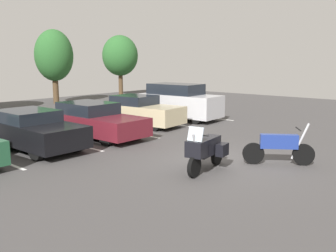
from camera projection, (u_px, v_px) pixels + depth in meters
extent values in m
cube|color=#423F3F|center=(221.00, 164.00, 11.75)|extent=(44.00, 44.00, 0.10)
cylinder|color=black|center=(194.00, 167.00, 10.20)|extent=(0.63, 0.21, 0.62)
cylinder|color=black|center=(217.00, 155.00, 11.45)|extent=(0.63, 0.21, 0.62)
cube|color=black|center=(207.00, 146.00, 10.75)|extent=(1.17, 0.58, 0.50)
cylinder|color=#B2B2B7|center=(197.00, 151.00, 10.23)|extent=(0.50, 0.14, 1.09)
cylinder|color=black|center=(198.00, 135.00, 10.22)|extent=(0.13, 0.62, 0.04)
cube|color=black|center=(196.00, 149.00, 10.20)|extent=(0.51, 0.56, 0.45)
cube|color=#B2C1CC|center=(196.00, 134.00, 10.09)|extent=(0.23, 0.46, 0.39)
cube|color=black|center=(222.00, 150.00, 10.88)|extent=(0.47, 0.30, 0.36)
cube|color=black|center=(201.00, 147.00, 11.24)|extent=(0.47, 0.30, 0.36)
cylinder|color=black|center=(303.00, 155.00, 11.39)|extent=(0.48, 0.62, 0.67)
cylinder|color=black|center=(253.00, 153.00, 11.54)|extent=(0.48, 0.62, 0.67)
cube|color=navy|center=(279.00, 141.00, 11.40)|extent=(0.84, 1.06, 0.44)
cylinder|color=#B2B2B7|center=(300.00, 141.00, 11.33)|extent=(0.35, 0.46, 1.14)
cylinder|color=black|center=(298.00, 129.00, 11.27)|extent=(0.53, 0.38, 0.04)
cube|color=silver|center=(62.00, 141.00, 14.80)|extent=(0.12, 5.10, 0.01)
cube|color=silver|center=(118.00, 131.00, 17.02)|extent=(0.12, 5.10, 0.01)
cube|color=silver|center=(161.00, 122.00, 19.25)|extent=(0.12, 5.10, 0.01)
cube|color=silver|center=(195.00, 116.00, 21.47)|extent=(0.12, 5.10, 0.01)
cube|color=black|center=(33.00, 132.00, 13.49)|extent=(1.87, 4.62, 0.75)
cube|color=black|center=(27.00, 116.00, 13.60)|extent=(1.72, 2.10, 0.42)
cylinder|color=black|center=(77.00, 141.00, 13.13)|extent=(0.22, 0.72, 0.71)
cylinder|color=black|center=(36.00, 150.00, 11.93)|extent=(0.22, 0.72, 0.71)
cylinder|color=black|center=(31.00, 131.00, 15.14)|extent=(0.22, 0.72, 0.71)
cube|color=maroon|center=(95.00, 123.00, 15.60)|extent=(1.90, 4.91, 0.73)
cube|color=black|center=(88.00, 108.00, 15.79)|extent=(1.73, 2.30, 0.48)
cylinder|color=black|center=(137.00, 131.00, 15.17)|extent=(0.22, 0.66, 0.66)
cylinder|color=black|center=(106.00, 137.00, 13.98)|extent=(0.22, 0.66, 0.66)
cylinder|color=black|center=(87.00, 122.00, 17.32)|extent=(0.22, 0.66, 0.66)
cylinder|color=black|center=(57.00, 127.00, 16.12)|extent=(0.22, 0.66, 0.66)
cube|color=#C1B289|center=(141.00, 113.00, 18.30)|extent=(2.13, 4.44, 0.82)
cube|color=black|center=(134.00, 100.00, 18.41)|extent=(1.79, 2.03, 0.45)
cylinder|color=black|center=(174.00, 120.00, 18.11)|extent=(0.27, 0.63, 0.61)
cylinder|color=black|center=(155.00, 124.00, 16.89)|extent=(0.27, 0.63, 0.61)
cylinder|color=black|center=(129.00, 115.00, 19.81)|extent=(0.27, 0.63, 0.61)
cylinder|color=black|center=(109.00, 118.00, 18.59)|extent=(0.27, 0.63, 0.61)
cube|color=#B7B7BC|center=(181.00, 105.00, 20.16)|extent=(2.06, 4.51, 1.14)
cube|color=black|center=(176.00, 89.00, 20.22)|extent=(1.83, 2.88, 0.57)
cylinder|color=black|center=(212.00, 114.00, 19.95)|extent=(0.25, 0.67, 0.66)
cylinder|color=black|center=(196.00, 118.00, 18.73)|extent=(0.25, 0.67, 0.66)
cylinder|color=black|center=(168.00, 109.00, 21.76)|extent=(0.25, 0.67, 0.66)
cylinder|color=black|center=(150.00, 112.00, 20.53)|extent=(0.25, 0.67, 0.66)
cylinder|color=#4C3823|center=(56.00, 92.00, 27.46)|extent=(0.42, 0.42, 1.67)
ellipsoid|color=#285B28|center=(54.00, 55.00, 26.98)|extent=(2.75, 2.75, 3.71)
cylinder|color=#4C3823|center=(121.00, 85.00, 34.35)|extent=(0.39, 0.39, 1.75)
ellipsoid|color=#285B28|center=(120.00, 56.00, 33.88)|extent=(3.24, 3.24, 3.66)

